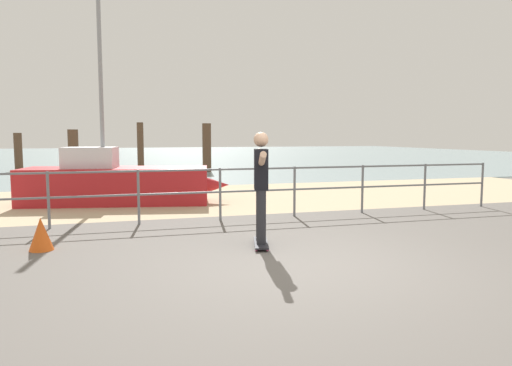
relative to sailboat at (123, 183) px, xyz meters
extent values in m
cube|color=#605B56|center=(2.20, -7.55, -0.52)|extent=(24.00, 10.00, 0.04)
cube|color=tan|center=(2.20, 0.45, -0.52)|extent=(24.00, 6.00, 0.04)
cube|color=#849EA3|center=(2.20, 28.45, -0.52)|extent=(72.00, 50.00, 0.04)
cylinder|color=slate|center=(-1.34, -2.95, 0.00)|extent=(0.05, 0.05, 1.05)
cylinder|color=slate|center=(0.22, -2.95, 0.00)|extent=(0.05, 0.05, 1.05)
cylinder|color=slate|center=(1.78, -2.95, 0.00)|extent=(0.05, 0.05, 1.05)
cylinder|color=slate|center=(3.35, -2.95, 0.00)|extent=(0.05, 0.05, 1.05)
cylinder|color=slate|center=(4.91, -2.95, 0.00)|extent=(0.05, 0.05, 1.05)
cylinder|color=slate|center=(6.47, -2.95, 0.00)|extent=(0.05, 0.05, 1.05)
cylinder|color=slate|center=(8.03, -2.95, 0.00)|extent=(0.05, 0.05, 1.05)
cylinder|color=slate|center=(1.78, -2.95, 0.50)|extent=(12.50, 0.04, 0.04)
cylinder|color=slate|center=(1.78, -2.95, 0.06)|extent=(12.50, 0.04, 0.04)
cube|color=#B21E23|center=(-0.16, 0.03, -0.07)|extent=(4.59, 2.21, 0.90)
cone|color=#B21E23|center=(2.00, -0.39, -0.07)|extent=(1.23, 0.96, 0.77)
cylinder|color=gray|center=(-0.45, 0.09, 2.37)|extent=(0.10, 0.10, 3.97)
cube|color=silver|center=(-0.75, 0.14, 0.63)|extent=(1.35, 1.11, 0.50)
cube|color=black|center=(1.89, -5.32, -0.45)|extent=(0.40, 0.82, 0.02)
cylinder|color=#E5598C|center=(1.90, -5.61, -0.49)|extent=(0.04, 0.07, 0.06)
cylinder|color=#E5598C|center=(1.74, -5.57, -0.49)|extent=(0.04, 0.07, 0.06)
cylinder|color=#E5598C|center=(2.04, -5.07, -0.49)|extent=(0.04, 0.07, 0.06)
cylinder|color=#E5598C|center=(1.88, -5.03, -0.49)|extent=(0.04, 0.07, 0.06)
cylinder|color=#26262B|center=(1.86, -5.44, -0.04)|extent=(0.14, 0.14, 0.80)
cylinder|color=#26262B|center=(1.92, -5.20, -0.04)|extent=(0.14, 0.14, 0.80)
cube|color=black|center=(1.89, -5.32, 0.66)|extent=(0.28, 0.40, 0.60)
sphere|color=tan|center=(1.89, -5.32, 1.10)|extent=(0.22, 0.22, 0.22)
cylinder|color=tan|center=(1.78, -5.75, 0.84)|extent=(0.23, 0.56, 0.23)
cylinder|color=tan|center=(2.00, -4.89, 0.84)|extent=(0.23, 0.56, 0.23)
cylinder|color=#513826|center=(-4.51, 12.72, 0.38)|extent=(0.37, 0.37, 1.79)
cylinder|color=#513826|center=(-1.71, 7.91, 0.43)|extent=(0.39, 0.39, 1.91)
cylinder|color=#513826|center=(1.09, 12.50, 0.64)|extent=(0.32, 0.32, 2.32)
cylinder|color=#513826|center=(3.89, 9.56, 0.59)|extent=(0.40, 0.40, 2.22)
cone|color=#E55919|center=(-1.25, -4.66, -0.27)|extent=(0.36, 0.36, 0.50)
camera|label=1|loc=(-0.20, -12.09, 1.17)|focal=33.60mm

